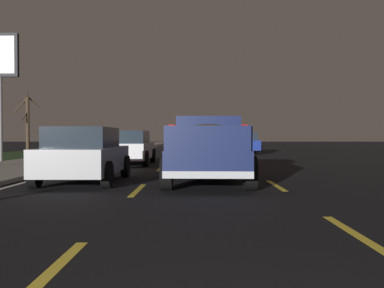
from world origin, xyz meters
The scene contains 10 objects.
ground centered at (27.00, 0.00, 0.00)m, with size 144.00×144.00×0.00m, color black.
sidewalk_shoulder centered at (27.00, 7.45, 0.06)m, with size 108.00×4.00×0.12m, color gray.
grass_verge centered at (27.00, 12.45, 0.00)m, with size 108.00×6.00×0.01m, color #1E3819.
lane_markings centered at (30.84, 3.01, 0.00)m, with size 108.79×7.04×0.01m.
pickup_truck centered at (10.39, 0.00, 0.98)m, with size 5.49×2.40×1.87m.
sedan_blue centered at (30.41, -3.30, 0.78)m, with size 4.41×2.03×1.54m.
sedan_white centered at (18.02, 3.36, 0.78)m, with size 4.41×2.04×1.54m.
sedan_silver centered at (10.37, 3.48, 0.78)m, with size 4.41×2.04×1.54m.
gas_price_sign centered at (20.16, 10.26, 4.85)m, with size 0.27×1.90×6.49m.
bare_tree_far centered at (31.85, 13.38, 2.36)m, with size 1.60×1.84×4.82m.
Camera 1 is at (-1.87, 0.37, 1.30)m, focal length 40.82 mm.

